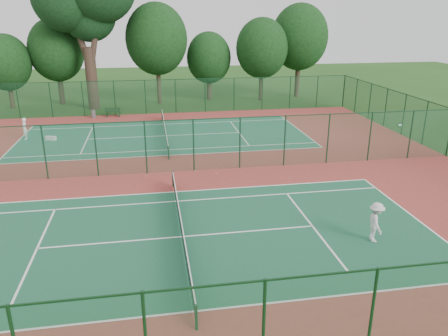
{
  "coord_description": "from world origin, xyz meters",
  "views": [
    {
      "loc": [
        -1.09,
        -27.15,
        9.86
      ],
      "look_at": [
        2.81,
        -4.28,
        1.6
      ],
      "focal_mm": 35.0,
      "sensor_mm": 36.0,
      "label": 1
    }
  ],
  "objects": [
    {
      "name": "stray_ball_c",
      "position": [
        -1.65,
        -0.61,
        0.04
      ],
      "size": [
        0.07,
        0.07,
        0.07
      ],
      "primitive_type": "sphere",
      "color": "#C2D531",
      "rests_on": "red_pad"
    },
    {
      "name": "stray_ball_b",
      "position": [
        2.87,
        -0.94,
        0.05
      ],
      "size": [
        0.07,
        0.07,
        0.07
      ],
      "primitive_type": "sphere",
      "color": "#C8D130",
      "rests_on": "red_pad"
    },
    {
      "name": "kit_bag",
      "position": [
        -9.31,
        9.25,
        0.17
      ],
      "size": [
        0.93,
        0.63,
        0.33
      ],
      "primitive_type": "cube",
      "rotation": [
        0.0,
        0.0,
        -0.39
      ],
      "color": "silver",
      "rests_on": "red_pad"
    },
    {
      "name": "court_near",
      "position": [
        0.0,
        -9.0,
        0.01
      ],
      "size": [
        23.77,
        10.97,
        0.01
      ],
      "primitive_type": "cube",
      "color": "#1B5638",
      "rests_on": "red_pad"
    },
    {
      "name": "fence_north",
      "position": [
        0.0,
        18.0,
        1.76
      ],
      "size": [
        40.0,
        0.09,
        3.5
      ],
      "color": "#174529",
      "rests_on": "ground"
    },
    {
      "name": "trash_bin",
      "position": [
        -6.72,
        17.03,
        0.4
      ],
      "size": [
        0.52,
        0.52,
        0.79
      ],
      "primitive_type": "cylinder",
      "rotation": [
        0.0,
        0.0,
        -0.23
      ],
      "color": "slate",
      "rests_on": "red_pad"
    },
    {
      "name": "player_near",
      "position": [
        8.64,
        -10.85,
        0.96
      ],
      "size": [
        0.87,
        1.31,
        1.88
      ],
      "primitive_type": "imported",
      "rotation": [
        0.0,
        0.0,
        1.42
      ],
      "color": "silver",
      "rests_on": "court_near"
    },
    {
      "name": "stray_ball_a",
      "position": [
        1.57,
        -0.27,
        0.05
      ],
      "size": [
        0.07,
        0.07,
        0.07
      ],
      "primitive_type": "sphere",
      "color": "#B2CC2F",
      "rests_on": "red_pad"
    },
    {
      "name": "evergreen_row",
      "position": [
        0.5,
        24.25,
        0.0
      ],
      "size": [
        39.0,
        5.0,
        12.0
      ],
      "primitive_type": null,
      "color": "black",
      "rests_on": "ground"
    },
    {
      "name": "ground",
      "position": [
        0.0,
        0.0,
        0.0
      ],
      "size": [
        120.0,
        120.0,
        0.0
      ],
      "primitive_type": "plane",
      "color": "#214B17",
      "rests_on": "ground"
    },
    {
      "name": "fence_divider",
      "position": [
        0.0,
        0.0,
        1.76
      ],
      "size": [
        40.0,
        0.09,
        3.5
      ],
      "color": "#1C5432",
      "rests_on": "ground"
    },
    {
      "name": "tennis_net_far",
      "position": [
        0.0,
        9.0,
        0.54
      ],
      "size": [
        0.1,
        12.9,
        0.97
      ],
      "color": "#13351F",
      "rests_on": "ground"
    },
    {
      "name": "player_far",
      "position": [
        -11.38,
        9.91,
        0.9
      ],
      "size": [
        0.5,
        0.69,
        1.77
      ],
      "primitive_type": "imported",
      "rotation": [
        0.0,
        0.0,
        -1.44
      ],
      "color": "white",
      "rests_on": "court_far"
    },
    {
      "name": "red_pad",
      "position": [
        0.0,
        0.0,
        0.01
      ],
      "size": [
        40.0,
        36.0,
        0.01
      ],
      "primitive_type": "cube",
      "color": "maroon",
      "rests_on": "ground"
    },
    {
      "name": "bench",
      "position": [
        -4.84,
        17.23,
        0.5
      ],
      "size": [
        1.57,
        0.63,
        0.94
      ],
      "rotation": [
        0.0,
        0.0,
        -0.12
      ],
      "color": "#113317",
      "rests_on": "red_pad"
    },
    {
      "name": "tennis_net_near",
      "position": [
        0.0,
        -9.0,
        0.54
      ],
      "size": [
        0.1,
        12.9,
        0.97
      ],
      "color": "#153B1D",
      "rests_on": "ground"
    },
    {
      "name": "court_far",
      "position": [
        0.0,
        9.0,
        0.01
      ],
      "size": [
        23.77,
        10.97,
        0.01
      ],
      "primitive_type": "cube",
      "color": "#1F6244",
      "rests_on": "red_pad"
    }
  ]
}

